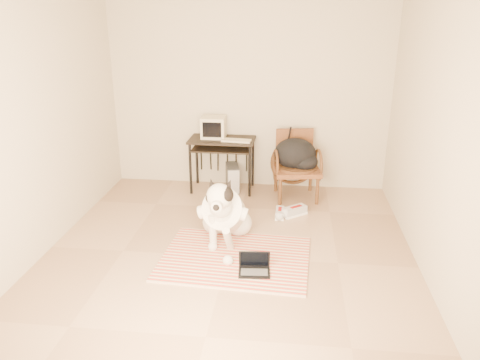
% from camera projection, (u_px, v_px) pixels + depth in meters
% --- Properties ---
extents(floor, '(4.50, 4.50, 0.00)m').
position_uv_depth(floor, '(228.00, 257.00, 5.05)').
color(floor, '#9E7D61').
rests_on(floor, ground).
extents(wall_back, '(4.50, 0.00, 4.50)m').
position_uv_depth(wall_back, '(249.00, 95.00, 6.67)').
color(wall_back, '#BFB29C').
rests_on(wall_back, floor).
extents(wall_front, '(4.50, 0.00, 4.50)m').
position_uv_depth(wall_front, '(168.00, 245.00, 2.48)').
color(wall_front, '#BFB29C').
rests_on(wall_front, floor).
extents(wall_left, '(0.00, 4.50, 4.50)m').
position_uv_depth(wall_left, '(34.00, 130.00, 4.79)').
color(wall_left, '#BFB29C').
rests_on(wall_left, floor).
extents(wall_right, '(0.00, 4.50, 4.50)m').
position_uv_depth(wall_right, '(438.00, 142.00, 4.37)').
color(wall_right, '#BFB29C').
rests_on(wall_right, floor).
extents(rug, '(1.62, 1.28, 0.02)m').
position_uv_depth(rug, '(235.00, 258.00, 5.01)').
color(rug, red).
rests_on(rug, floor).
extents(dog, '(0.59, 1.23, 0.88)m').
position_uv_depth(dog, '(225.00, 213.00, 5.27)').
color(dog, silver).
rests_on(dog, rug).
extents(laptop, '(0.33, 0.25, 0.22)m').
position_uv_depth(laptop, '(254.00, 267.00, 4.72)').
color(laptop, black).
rests_on(laptop, rug).
extents(computer_desk, '(0.94, 0.53, 0.77)m').
position_uv_depth(computer_desk, '(222.00, 146.00, 6.67)').
color(computer_desk, black).
rests_on(computer_desk, floor).
extents(crt_monitor, '(0.34, 0.33, 0.30)m').
position_uv_depth(crt_monitor, '(214.00, 127.00, 6.67)').
color(crt_monitor, beige).
rests_on(crt_monitor, computer_desk).
extents(desk_keyboard, '(0.42, 0.19, 0.03)m').
position_uv_depth(desk_keyboard, '(236.00, 141.00, 6.51)').
color(desk_keyboard, beige).
rests_on(desk_keyboard, computer_desk).
extents(pc_tower, '(0.25, 0.43, 0.38)m').
position_uv_depth(pc_tower, '(232.00, 178.00, 6.84)').
color(pc_tower, '#464648').
rests_on(pc_tower, floor).
extents(rattan_chair, '(0.70, 0.68, 0.93)m').
position_uv_depth(rattan_chair, '(296.00, 165.00, 6.52)').
color(rattan_chair, brown).
rests_on(rattan_chair, floor).
extents(backpack, '(0.60, 0.48, 0.43)m').
position_uv_depth(backpack, '(297.00, 155.00, 6.43)').
color(backpack, black).
rests_on(backpack, rattan_chair).
extents(sneaker_left, '(0.11, 0.28, 0.10)m').
position_uv_depth(sneaker_left, '(280.00, 213.00, 6.01)').
color(sneaker_left, white).
rests_on(sneaker_left, floor).
extents(sneaker_right, '(0.34, 0.31, 0.12)m').
position_uv_depth(sneaker_right, '(295.00, 211.00, 6.04)').
color(sneaker_right, white).
rests_on(sneaker_right, floor).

